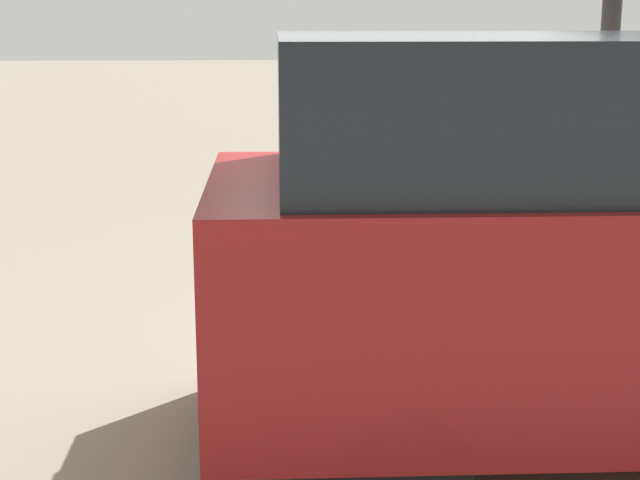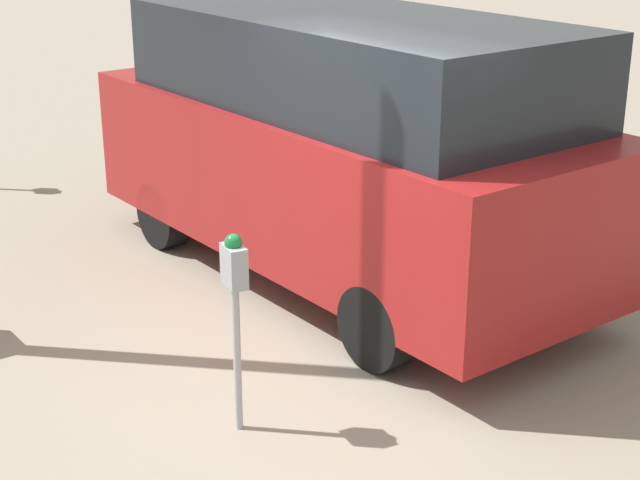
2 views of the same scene
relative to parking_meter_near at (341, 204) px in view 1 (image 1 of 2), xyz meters
The scene contains 3 objects.
ground_plane 1.25m from the parking_meter_near, 63.03° to the right, with size 80.00×80.00×0.00m, color gray.
parking_meter_near is the anchor object (origin of this frame).
lamp_post 2.93m from the parking_meter_near, 26.08° to the left, with size 0.44×0.44×6.44m.
Camera 1 is at (-0.78, -6.66, 2.46)m, focal length 55.00 mm.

